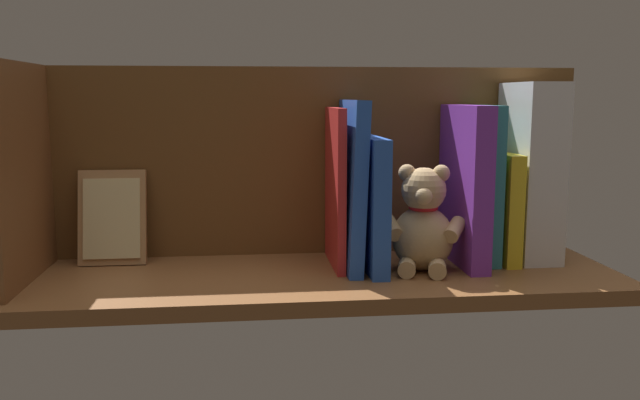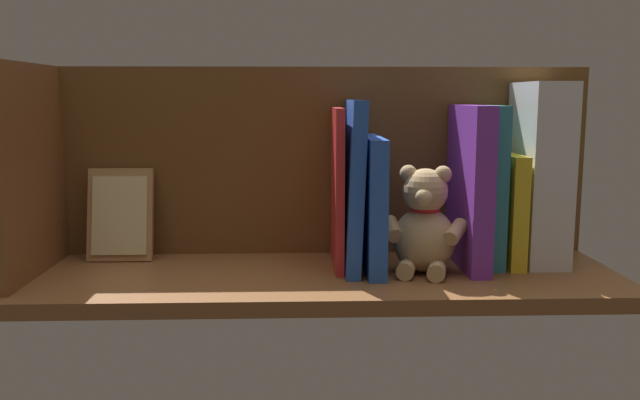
% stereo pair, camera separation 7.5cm
% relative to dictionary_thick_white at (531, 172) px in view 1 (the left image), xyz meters
% --- Properties ---
extents(ground_plane, '(0.88, 0.29, 0.02)m').
position_rel_dictionary_thick_white_xyz_m(ground_plane, '(0.34, 0.05, -0.15)').
color(ground_plane, brown).
extents(shelf_back_panel, '(0.88, 0.02, 0.30)m').
position_rel_dictionary_thick_white_xyz_m(shelf_back_panel, '(0.34, -0.08, 0.01)').
color(shelf_back_panel, brown).
rests_on(shelf_back_panel, ground_plane).
extents(shelf_side_divider, '(0.02, 0.23, 0.30)m').
position_rel_dictionary_thick_white_xyz_m(shelf_side_divider, '(0.76, 0.05, 0.01)').
color(shelf_side_divider, brown).
rests_on(shelf_side_divider, ground_plane).
extents(dictionary_thick_white, '(0.06, 0.13, 0.28)m').
position_rel_dictionary_thick_white_xyz_m(dictionary_thick_white, '(0.00, 0.00, 0.00)').
color(dictionary_thick_white, silver).
rests_on(dictionary_thick_white, ground_plane).
extents(book_0, '(0.02, 0.14, 0.17)m').
position_rel_dictionary_thick_white_xyz_m(book_0, '(0.05, 0.00, -0.05)').
color(book_0, yellow).
rests_on(book_0, ground_plane).
extents(book_1, '(0.03, 0.13, 0.24)m').
position_rel_dictionary_thick_white_xyz_m(book_1, '(0.08, -0.00, -0.02)').
color(book_1, teal).
rests_on(book_1, ground_plane).
extents(book_2, '(0.03, 0.17, 0.25)m').
position_rel_dictionary_thick_white_xyz_m(book_2, '(0.11, 0.02, -0.02)').
color(book_2, purple).
rests_on(book_2, ground_plane).
extents(teddy_bear, '(0.12, 0.12, 0.16)m').
position_rel_dictionary_thick_white_xyz_m(teddy_bear, '(0.19, 0.06, -0.07)').
color(teddy_bear, tan).
rests_on(teddy_bear, ground_plane).
extents(book_3, '(0.03, 0.18, 0.20)m').
position_rel_dictionary_thick_white_xyz_m(book_3, '(0.26, 0.02, -0.04)').
color(book_3, blue).
rests_on(book_3, ground_plane).
extents(book_4, '(0.03, 0.17, 0.25)m').
position_rel_dictionary_thick_white_xyz_m(book_4, '(0.29, 0.02, -0.01)').
color(book_4, blue).
rests_on(book_4, ground_plane).
extents(book_5, '(0.01, 0.15, 0.24)m').
position_rel_dictionary_thick_white_xyz_m(book_5, '(0.31, 0.01, -0.02)').
color(book_5, red).
rests_on(book_5, ground_plane).
extents(picture_frame_leaning, '(0.10, 0.05, 0.15)m').
position_rel_dictionary_thick_white_xyz_m(picture_frame_leaning, '(0.66, -0.04, -0.07)').
color(picture_frame_leaning, '#A87A4C').
rests_on(picture_frame_leaning, ground_plane).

